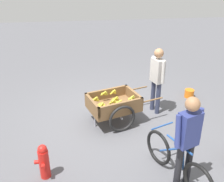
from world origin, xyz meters
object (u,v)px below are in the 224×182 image
at_px(fruit_cart, 113,105).
at_px(plastic_bucket, 189,93).
at_px(vendor_person, 157,75).
at_px(cyclist_person, 188,136).
at_px(fire_hydrant, 44,161).
at_px(bicycle, 177,163).

distance_m(fruit_cart, plastic_bucket, 2.49).
height_order(vendor_person, cyclist_person, cyclist_person).
bearing_deg(vendor_person, plastic_bucket, -151.60).
bearing_deg(cyclist_person, fire_hydrant, -11.99).
relative_size(fire_hydrant, plastic_bucket, 2.63).
distance_m(cyclist_person, plastic_bucket, 3.51).
relative_size(bicycle, fire_hydrant, 2.34).
bearing_deg(vendor_person, fruit_cart, 18.09).
bearing_deg(bicycle, vendor_person, -97.01).
relative_size(cyclist_person, plastic_bucket, 6.50).
bearing_deg(plastic_bucket, cyclist_person, 65.65).
bearing_deg(bicycle, fruit_cart, -67.51).
xyz_separation_m(fruit_cart, cyclist_person, (-0.87, 2.10, 0.56)).
bearing_deg(plastic_bucket, bicycle, 63.75).
distance_m(bicycle, cyclist_person, 0.66).
xyz_separation_m(vendor_person, plastic_bucket, (-1.17, -0.63, -0.87)).
bearing_deg(fire_hydrant, fruit_cart, -131.38).
height_order(cyclist_person, plastic_bucket, cyclist_person).
xyz_separation_m(fruit_cart, bicycle, (-0.81, 1.96, -0.09)).
relative_size(fruit_cart, fire_hydrant, 2.69).
distance_m(fruit_cart, cyclist_person, 2.34).
xyz_separation_m(vendor_person, cyclist_person, (0.23, 2.46, 0.02)).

